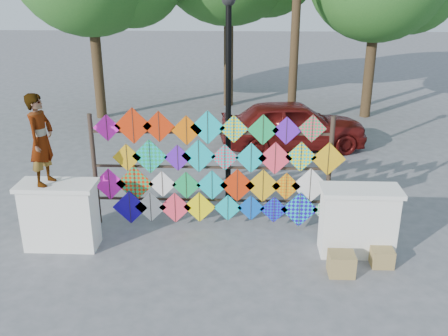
{
  "coord_description": "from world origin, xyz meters",
  "views": [
    {
      "loc": [
        0.65,
        -8.27,
        4.72
      ],
      "look_at": [
        0.27,
        0.6,
        1.31
      ],
      "focal_mm": 40.0,
      "sensor_mm": 36.0,
      "label": 1
    }
  ],
  "objects_px": {
    "sedan": "(293,125)",
    "lamppost": "(228,82)",
    "vendor_woman": "(41,140)",
    "kite_rack": "(214,171)"
  },
  "relations": [
    {
      "from": "kite_rack",
      "to": "sedan",
      "type": "relative_size",
      "value": 1.17
    },
    {
      "from": "kite_rack",
      "to": "vendor_woman",
      "type": "xyz_separation_m",
      "value": [
        -2.93,
        -0.92,
        0.89
      ]
    },
    {
      "from": "sedan",
      "to": "lamppost",
      "type": "relative_size",
      "value": 0.94
    },
    {
      "from": "sedan",
      "to": "kite_rack",
      "type": "bearing_deg",
      "value": 150.09
    },
    {
      "from": "kite_rack",
      "to": "lamppost",
      "type": "bearing_deg",
      "value": 79.72
    },
    {
      "from": "kite_rack",
      "to": "sedan",
      "type": "height_order",
      "value": "kite_rack"
    },
    {
      "from": "lamppost",
      "to": "kite_rack",
      "type": "bearing_deg",
      "value": -100.28
    },
    {
      "from": "sedan",
      "to": "lamppost",
      "type": "height_order",
      "value": "lamppost"
    },
    {
      "from": "vendor_woman",
      "to": "lamppost",
      "type": "xyz_separation_m",
      "value": [
        3.16,
        2.2,
        0.6
      ]
    },
    {
      "from": "sedan",
      "to": "lamppost",
      "type": "xyz_separation_m",
      "value": [
        -1.76,
        -3.76,
        1.97
      ]
    }
  ]
}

